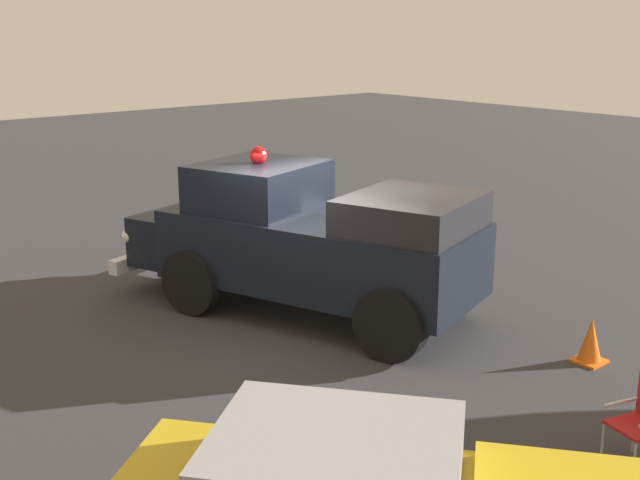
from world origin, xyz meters
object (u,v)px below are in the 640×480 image
vintage_fire_truck (307,240)px  lawn_chair_near_truck (375,222)px  traffic_cone (591,341)px  spectator_seated (372,219)px

vintage_fire_truck → lawn_chair_near_truck: vintage_fire_truck is taller
lawn_chair_near_truck → traffic_cone: (-1.62, -5.88, -0.28)m
lawn_chair_near_truck → spectator_seated: bearing=-153.8°
vintage_fire_truck → lawn_chair_near_truck: size_ratio=6.20×
spectator_seated → vintage_fire_truck: bearing=-150.3°
vintage_fire_truck → spectator_seated: (3.17, 1.81, -0.50)m
spectator_seated → traffic_cone: size_ratio=2.03×
traffic_cone → vintage_fire_truck: bearing=112.6°
vintage_fire_truck → traffic_cone: 4.44m
lawn_chair_near_truck → traffic_cone: bearing=-105.4°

